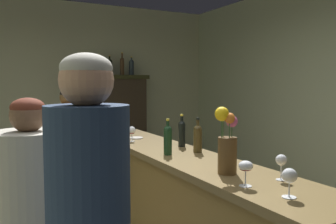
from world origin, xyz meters
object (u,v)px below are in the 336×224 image
object	(u,v)px
wine_bottle_syrah	(121,126)
wine_glass_rear	(290,177)
cheese_plate	(136,138)
wine_bottle_merlot	(198,137)
display_bottle_right	(131,67)
display_bottle_left	(86,66)
wine_glass_mid	(281,161)
display_bottle_center	(110,66)
wine_glass_spare	(246,167)
patron_in_grey	(69,155)
display_cabinet	(111,129)
wine_bottle_malbec	(126,125)
bar_counter	(179,216)
display_bottle_midright	(122,65)
flower_arrangement	(227,143)
wine_glass_front	(132,131)
display_bottle_midleft	(99,66)
wine_bottle_pinot	(168,139)
wine_bottle_rose	(182,132)

from	to	relation	value
wine_bottle_syrah	wine_glass_rear	distance (m)	2.06
cheese_plate	wine_bottle_merlot	bearing A→B (deg)	-79.74
wine_glass_rear	display_bottle_right	bearing A→B (deg)	79.06
cheese_plate	display_bottle_left	bearing A→B (deg)	89.66
wine_glass_mid	display_bottle_center	xyz separation A→B (m)	(0.23, 3.79, 0.71)
wine_glass_spare	patron_in_grey	xyz separation A→B (m)	(-0.45, 2.30, -0.31)
display_cabinet	wine_bottle_malbec	bearing A→B (deg)	-103.61
bar_counter	display_bottle_midright	xyz separation A→B (m)	(0.56, 2.82, 1.36)
display_cabinet	flower_arrangement	size ratio (longest dim) A/B	4.18
bar_counter	wine_glass_front	size ratio (longest dim) A/B	21.25
display_bottle_left	display_bottle_midright	size ratio (longest dim) A/B	0.80
flower_arrangement	wine_glass_front	bearing A→B (deg)	92.57
wine_glass_front	display_bottle_left	distance (m)	2.24
wine_bottle_malbec	display_bottle_midleft	world-z (taller)	display_bottle_midleft
wine_bottle_pinot	display_bottle_right	distance (m)	3.04
wine_bottle_syrah	wine_glass_rear	world-z (taller)	wine_bottle_syrah
bar_counter	wine_bottle_rose	world-z (taller)	wine_bottle_rose
wine_glass_front	wine_glass_mid	bearing A→B (deg)	-81.46
flower_arrangement	display_bottle_left	size ratio (longest dim) A/B	1.46
wine_bottle_pinot	wine_glass_front	world-z (taller)	wine_bottle_pinot
wine_glass_mid	display_bottle_midleft	distance (m)	3.86
wine_bottle_syrah	flower_arrangement	xyz separation A→B (m)	(0.13, -1.54, 0.05)
wine_bottle_rose	wine_glass_mid	xyz separation A→B (m)	(-0.04, -1.22, -0.02)
wine_glass_mid	wine_glass_rear	distance (m)	0.32
wine_glass_mid	display_bottle_right	bearing A→B (deg)	81.24
wine_bottle_merlot	display_bottle_right	xyz separation A→B (m)	(0.57, 2.87, 0.70)
display_bottle_midleft	wine_glass_spare	bearing A→B (deg)	-94.86
display_bottle_midleft	patron_in_grey	distance (m)	1.97
cheese_plate	wine_glass_front	bearing A→B (deg)	-124.50
wine_bottle_pinot	patron_in_grey	size ratio (longest dim) A/B	0.18
bar_counter	wine_glass_mid	size ratio (longest dim) A/B	20.64
wine_glass_mid	cheese_plate	world-z (taller)	wine_glass_mid
wine_bottle_malbec	wine_glass_rear	world-z (taller)	wine_bottle_malbec
wine_bottle_malbec	patron_in_grey	world-z (taller)	patron_in_grey
cheese_plate	patron_in_grey	xyz separation A→B (m)	(-0.57, 0.47, -0.21)
bar_counter	cheese_plate	size ratio (longest dim) A/B	21.78
wine_glass_spare	display_bottle_center	xyz separation A→B (m)	(0.49, 3.80, 0.71)
wine_bottle_malbec	display_bottle_center	bearing A→B (deg)	76.68
wine_glass_spare	flower_arrangement	size ratio (longest dim) A/B	0.34
flower_arrangement	display_bottle_center	xyz separation A→B (m)	(0.42, 3.53, 0.63)
wine_bottle_malbec	display_bottle_midleft	size ratio (longest dim) A/B	0.91
flower_arrangement	display_bottle_right	bearing A→B (deg)	77.66
display_cabinet	wine_glass_mid	distance (m)	3.81
wine_bottle_malbec	patron_in_grey	size ratio (longest dim) A/B	0.18
wine_glass_mid	wine_glass_spare	bearing A→B (deg)	-178.84
display_bottle_left	display_bottle_right	size ratio (longest dim) A/B	0.97
wine_glass_rear	display_bottle_center	world-z (taller)	display_bottle_center
bar_counter	wine_bottle_syrah	world-z (taller)	wine_bottle_syrah
wine_glass_spare	wine_bottle_rose	bearing A→B (deg)	76.25
display_bottle_left	display_cabinet	bearing A→B (deg)	-0.00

